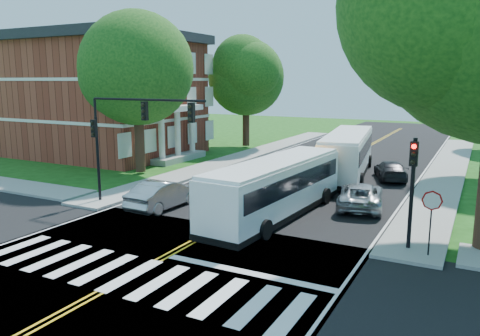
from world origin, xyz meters
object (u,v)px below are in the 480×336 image
Objects in this scene: signal_nw at (129,126)px; signal_ne at (413,179)px; hatchback at (164,194)px; bus_lead at (276,187)px; bus_follow at (347,153)px; suv at (361,195)px; dark_sedan at (390,170)px.

signal_nw reaches higher than signal_ne.
signal_nw reaches higher than hatchback.
bus_lead reaches higher than hatchback.
signal_nw is at bearing 52.09° from bus_follow.
signal_ne is 0.91× the size of suv.
suv is at bearing -129.04° from bus_lead.
hatchback is 1.03× the size of dark_sedan.
signal_nw is at bearing -179.95° from signal_ne.
bus_follow is 8.84m from suv.
bus_lead is at bearing 55.21° from dark_sedan.
suv is at bearing 101.17° from bus_follow.
suv is (9.25, 4.91, -0.09)m from hatchback.
signal_nw reaches higher than bus_lead.
bus_lead is 2.32× the size of suv.
signal_ne is 7.05m from bus_lead.
hatchback is (-5.91, -1.34, -0.75)m from bus_lead.
bus_follow is (-6.20, 13.91, -1.33)m from signal_ne.
bus_follow is 3.19m from dark_sedan.
bus_follow is at bearing 114.01° from signal_ne.
dark_sedan is (3.42, 11.78, -0.86)m from bus_lead.
hatchback is at bearing 35.97° from dark_sedan.
bus_follow is 2.73× the size of dark_sedan.
bus_lead is at bearing -165.11° from hatchback.
dark_sedan is (9.34, 13.12, -0.11)m from hatchback.
bus_follow is (0.38, 11.85, 0.12)m from bus_lead.
dark_sedan is at bearing -123.30° from hatchback.
suv is at bearing 119.92° from signal_ne.
suv is 8.20m from dark_sedan.
bus_follow reaches higher than suv.
suv is (3.34, 3.58, -0.84)m from bus_lead.
signal_ne is 0.39× the size of bus_lead.
bus_follow is 2.51× the size of suv.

